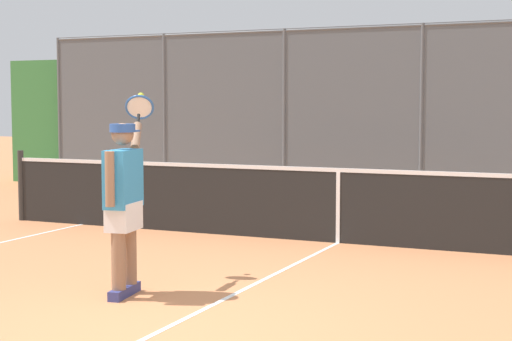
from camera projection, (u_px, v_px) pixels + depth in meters
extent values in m
plane|color=#C67A4C|center=(163.00, 330.00, 6.37)|extent=(60.00, 60.00, 0.00)
cube|color=white|center=(246.00, 289.00, 7.79)|extent=(0.05, 5.68, 0.01)
cylinder|color=#565B60|center=(422.00, 113.00, 14.57)|extent=(0.07, 0.07, 3.21)
cylinder|color=#565B60|center=(284.00, 113.00, 15.65)|extent=(0.07, 0.07, 3.21)
cylinder|color=#565B60|center=(165.00, 112.00, 16.72)|extent=(0.07, 0.07, 3.21)
cylinder|color=#565B60|center=(59.00, 112.00, 17.79)|extent=(0.07, 0.07, 3.21)
cylinder|color=#565B60|center=(423.00, 25.00, 14.45)|extent=(15.94, 0.05, 0.05)
cube|color=#565B60|center=(422.00, 113.00, 14.57)|extent=(15.94, 0.02, 3.21)
cube|color=#387A3D|center=(429.00, 125.00, 15.19)|extent=(18.94, 0.90, 2.76)
cube|color=#ADADA8|center=(418.00, 199.00, 14.53)|extent=(16.94, 0.18, 0.15)
cylinder|color=#2D2D2D|center=(21.00, 185.00, 12.38)|extent=(0.09, 0.09, 1.07)
cube|color=black|center=(338.00, 208.00, 10.34)|extent=(10.06, 0.02, 0.91)
cube|color=white|center=(339.00, 170.00, 10.30)|extent=(10.06, 0.04, 0.05)
cube|color=white|center=(338.00, 208.00, 10.34)|extent=(0.05, 0.04, 0.91)
cube|color=navy|center=(119.00, 294.00, 7.38)|extent=(0.15, 0.27, 0.09)
cylinder|color=#8C664C|center=(118.00, 249.00, 7.34)|extent=(0.13, 0.13, 0.73)
cube|color=navy|center=(130.00, 288.00, 7.62)|extent=(0.15, 0.27, 0.09)
cylinder|color=#8C664C|center=(130.00, 245.00, 7.58)|extent=(0.13, 0.13, 0.73)
cube|color=white|center=(124.00, 216.00, 7.44)|extent=(0.28, 0.41, 0.26)
cube|color=#338CC6|center=(123.00, 179.00, 7.41)|extent=(0.28, 0.48, 0.53)
cylinder|color=#8C664C|center=(110.00, 179.00, 7.14)|extent=(0.08, 0.08, 0.49)
cylinder|color=#8C664C|center=(136.00, 136.00, 7.81)|extent=(0.24, 0.36, 0.28)
sphere|color=#8C664C|center=(123.00, 134.00, 7.38)|extent=(0.20, 0.20, 0.20)
cylinder|color=#284C93|center=(122.00, 128.00, 7.37)|extent=(0.27, 0.27, 0.08)
cube|color=#284C93|center=(128.00, 131.00, 7.48)|extent=(0.20, 0.21, 0.02)
cylinder|color=black|center=(138.00, 120.00, 8.03)|extent=(0.11, 0.16, 0.13)
torus|color=#28569E|center=(140.00, 107.00, 8.20)|extent=(0.34, 0.30, 0.26)
cylinder|color=silver|center=(140.00, 107.00, 8.20)|extent=(0.28, 0.24, 0.21)
sphere|color=#CCDB33|center=(141.00, 96.00, 8.37)|extent=(0.07, 0.07, 0.07)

